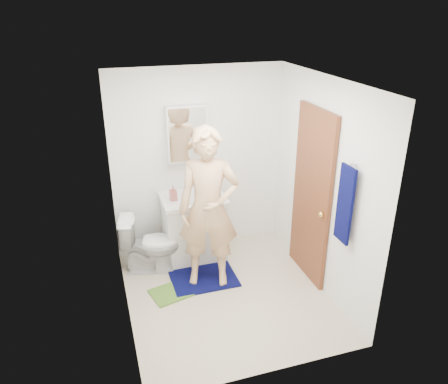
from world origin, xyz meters
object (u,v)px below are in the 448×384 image
Objects in this scene: vanity_cabinet at (194,229)px; towel at (345,205)px; medicine_cabinet at (187,134)px; toothbrush_cup at (210,188)px; man at (209,209)px; soap_dispenser at (173,193)px; toilet at (151,244)px.

vanity_cabinet is 2.08m from towel.
medicine_cabinet reaches higher than vanity_cabinet.
toothbrush_cup is (-0.93, 1.58, -0.35)m from towel.
vanity_cabinet is at bearing 128.47° from towel.
medicine_cabinet is 0.37× the size of man.
soap_dispenser reaches higher than toothbrush_cup.
towel is at bearing -55.39° from medicine_cabinet.
man is (0.62, -0.46, 0.60)m from toilet.
towel is (1.18, -1.71, -0.35)m from medicine_cabinet.
toilet is 1.02m from toothbrush_cup.
soap_dispenser reaches higher than vanity_cabinet.
vanity_cabinet is 0.56m from toothbrush_cup.
man reaches higher than toilet.
toothbrush_cup is at bearing 20.12° from vanity_cabinet.
vanity_cabinet is 0.43× the size of man.
vanity_cabinet reaches higher than toilet.
toilet is 5.86× the size of toothbrush_cup.
vanity_cabinet is 0.82m from man.
towel is at bearing -45.74° from soap_dispenser.
soap_dispenser is (-0.25, -0.02, 0.54)m from vanity_cabinet.
soap_dispenser reaches higher than toilet.
medicine_cabinet is at bearing 151.76° from toothbrush_cup.
vanity_cabinet is at bearing 111.10° from man.
toilet is (-0.58, -0.14, -0.04)m from vanity_cabinet.
toilet is 0.97m from man.
man is at bearing -86.83° from vanity_cabinet.
toothbrush_cup is 0.73m from man.
vanity_cabinet is 1.22m from medicine_cabinet.
towel is 1.86m from toothbrush_cup.
man is (0.03, -0.83, -0.64)m from medicine_cabinet.
soap_dispenser is (-0.25, -0.24, -0.66)m from medicine_cabinet.
soap_dispenser is at bearing 134.26° from towel.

